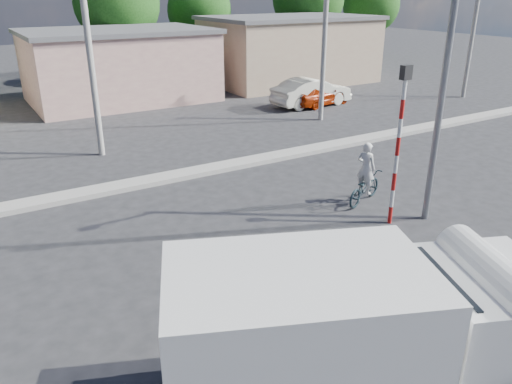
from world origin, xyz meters
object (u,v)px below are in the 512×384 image
bicycle (364,187)px  cyclist (365,177)px  streetlight (445,39)px  car_cream (311,92)px  truck (376,331)px  traffic_pole (399,134)px  car_red (320,93)px

bicycle → cyclist: size_ratio=1.13×
streetlight → car_cream: bearing=64.7°
truck → car_cream: 21.96m
car_cream → streetlight: size_ratio=0.52×
streetlight → truck: bearing=-144.5°
car_cream → traffic_pole: traffic_pole is taller
cyclist → streetlight: size_ratio=0.18×
traffic_pole → streetlight: streetlight is taller
car_red → streetlight: 15.79m
truck → car_red: (13.01, 17.87, -0.76)m
car_cream → truck: bearing=142.9°
car_cream → traffic_pole: size_ratio=1.08×
bicycle → traffic_pole: (-0.40, -1.51, 2.11)m
truck → car_cream: truck is taller
car_cream → streetlight: bearing=152.5°
traffic_pole → streetlight: size_ratio=0.48×
car_cream → traffic_pole: bearing=148.8°
truck → traffic_pole: (5.15, 4.64, 1.17)m
cyclist → truck: bearing=117.0°
truck → cyclist: size_ratio=4.07×
car_cream → streetlight: 15.70m
car_red → cyclist: bearing=138.5°
traffic_pole → truck: bearing=-138.0°
bicycle → streetlight: 4.86m
bicycle → car_red: car_red is taller
car_cream → traffic_pole: (-7.39, -13.38, 1.82)m
truck → cyclist: 8.30m
truck → bicycle: 8.33m
bicycle → streetlight: streetlight is taller
truck → streetlight: streetlight is taller
cyclist → car_red: (7.46, 11.72, -0.14)m
traffic_pole → cyclist: bearing=75.3°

